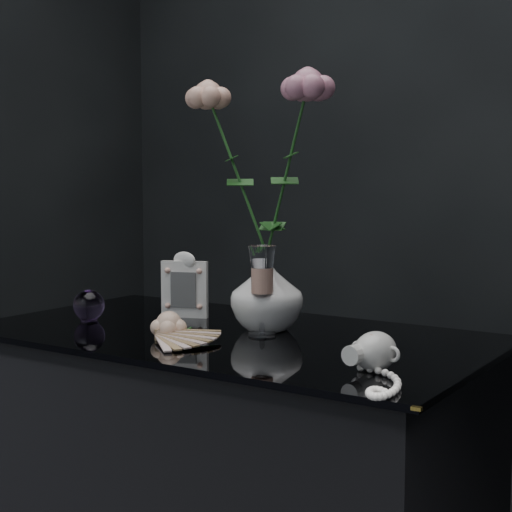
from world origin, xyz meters
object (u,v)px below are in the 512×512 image
Objects in this scene: paperweight at (89,305)px; loose_rose at (169,325)px; picture_frame at (185,285)px; pearl_jar at (375,349)px; wine_glass at (262,291)px; vase at (267,293)px.

paperweight reaches higher than loose_rose.
picture_frame is 0.63× the size of pearl_jar.
picture_frame is 0.24m from loose_rose.
pearl_jar is (0.31, -0.14, -0.06)m from wine_glass.
paperweight is at bearing -154.63° from picture_frame.
picture_frame is (-0.26, 0.08, -0.02)m from wine_glass.
pearl_jar is at bearing -41.75° from picture_frame.
paperweight is at bearing -161.62° from vase.
wine_glass is at bearing 162.96° from pearl_jar.
wine_glass is at bearing -37.67° from picture_frame.
pearl_jar is at bearing -24.27° from wine_glass.
vase is 0.39m from pearl_jar.
pearl_jar is (0.72, -0.07, -0.00)m from paperweight.
paperweight is at bearing -169.80° from wine_glass.
vase is 0.41m from paperweight.
wine_glass is (0.02, -0.05, 0.01)m from vase.
loose_rose is at bearing -79.46° from picture_frame.
pearl_jar is at bearing -30.11° from vase.
paperweight reaches higher than pearl_jar.
wine_glass is 0.27m from picture_frame.
pearl_jar is at bearing -5.32° from paperweight.
vase is 0.87× the size of wine_glass.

